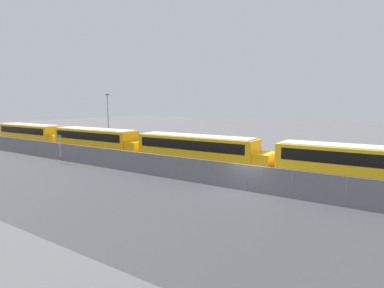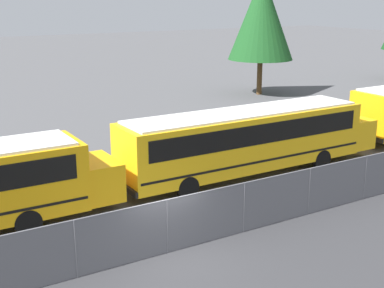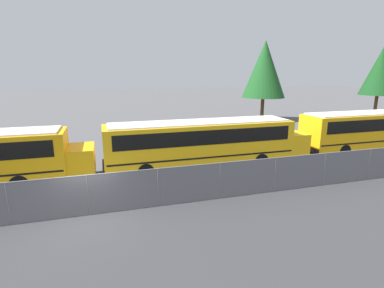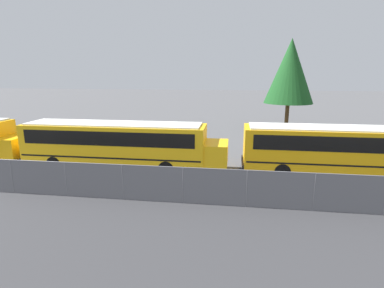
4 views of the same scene
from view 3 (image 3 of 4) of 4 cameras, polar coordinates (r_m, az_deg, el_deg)
The scene contains 6 objects.
ground_plane at distance 14.34m, azimuth -18.89°, elevation -12.67°, with size 200.00×200.00×0.00m, color #4C4C4F.
fence at distance 13.95m, azimuth -19.20°, elevation -9.13°, with size 98.73×0.07×1.88m.
school_bus_3 at distance 19.47m, azimuth 2.52°, elevation 0.74°, with size 13.76×2.62×3.10m.
school_bus_4 at distance 28.17m, azimuth 31.71°, elevation 2.73°, with size 13.76×2.62×3.10m.
tree_0 at distance 39.75m, azimuth 13.62°, elevation 13.66°, with size 5.40×5.40×9.99m.
tree_1 at distance 49.92m, azimuth 32.25°, elevation 11.62°, with size 4.98×4.98×9.48m.
Camera 3 is at (0.85, -12.92, 6.17)m, focal length 28.00 mm.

